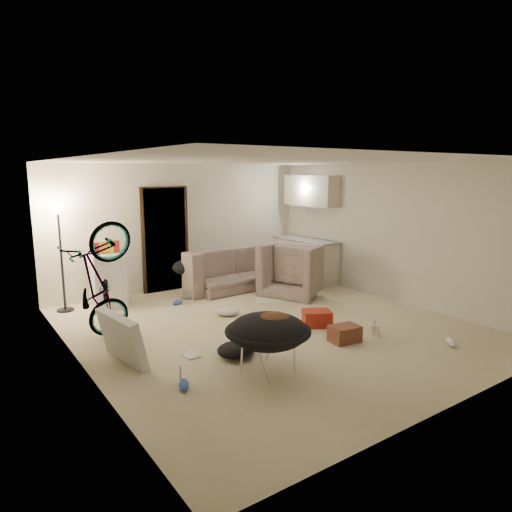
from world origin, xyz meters
TOP-DOWN VIEW (x-y plane):
  - floor at (0.00, 0.00)m, footprint 5.50×6.00m
  - ceiling at (0.00, 0.00)m, footprint 5.50×6.00m
  - wall_back at (0.00, 3.01)m, footprint 5.50×0.02m
  - wall_front at (0.00, -3.01)m, footprint 5.50×0.02m
  - wall_left at (-2.76, 0.00)m, footprint 0.02×6.00m
  - wall_right at (2.76, 0.00)m, footprint 0.02×6.00m
  - doorway at (-0.40, 2.97)m, footprint 0.85×0.10m
  - door_trim at (-0.40, 2.94)m, footprint 0.97×0.04m
  - floor_lamp at (-2.40, 2.65)m, footprint 0.28×0.28m
  - kitchen_counter at (2.43, 2.00)m, footprint 0.60×1.50m
  - counter_top at (2.43, 2.00)m, footprint 0.64×1.54m
  - kitchen_uppers at (2.56, 2.00)m, footprint 0.38×1.40m
  - sofa at (0.75, 2.45)m, footprint 2.23×0.96m
  - armchair at (1.70, 1.35)m, footprint 1.37×1.44m
  - bicycle at (-2.30, 0.89)m, footprint 1.78×0.91m
  - book_asset at (-1.99, -1.05)m, footprint 0.28×0.24m
  - mini_fridge at (-1.68, 2.55)m, footprint 0.58×0.58m
  - snack_box_0 at (-1.85, 2.55)m, footprint 0.11×0.09m
  - snack_box_1 at (-1.73, 2.55)m, footprint 0.11×0.09m
  - snack_box_2 at (-1.61, 2.55)m, footprint 0.11×0.08m
  - snack_box_3 at (-1.49, 2.55)m, footprint 0.12×0.10m
  - saucer_chair at (-0.99, -1.31)m, footprint 1.01×1.01m
  - hoodie at (-0.94, -1.34)m, footprint 0.53×0.46m
  - sofa_drape at (-0.20, 2.45)m, footprint 0.64×0.56m
  - tv_box at (-2.30, -0.02)m, footprint 0.37×0.97m
  - drink_case_a at (0.49, -1.10)m, footprint 0.44×0.34m
  - drink_case_b at (0.62, -0.38)m, footprint 0.52×0.48m
  - juicer at (1.04, -1.15)m, footprint 0.16×0.16m
  - newspaper at (0.88, 1.19)m, footprint 0.70×0.64m
  - book_blue at (0.35, 0.36)m, footprint 0.32×0.38m
  - book_white at (-1.52, -0.34)m, footprint 0.18×0.23m
  - shoe_0 at (-0.67, 1.89)m, footprint 0.26×0.19m
  - shoe_1 at (-0.36, 2.10)m, footprint 0.27×0.22m
  - shoe_2 at (-1.99, -1.11)m, footprint 0.20×0.28m
  - shoe_4 at (1.58, -2.03)m, footprint 0.27×0.29m
  - clothes_lump_a at (-1.02, -0.66)m, footprint 0.58×0.52m
  - clothes_lump_c at (-0.23, 0.87)m, footprint 0.49×0.47m

SIDE VIEW (x-z plane):
  - floor at x=0.00m, z-range -0.02..0.00m
  - newspaper at x=0.88m, z-range 0.00..0.01m
  - book_asset at x=-1.99m, z-range 0.00..0.02m
  - book_white at x=-1.52m, z-range 0.00..0.02m
  - book_blue at x=0.35m, z-range 0.00..0.03m
  - shoe_0 at x=-0.67m, z-range 0.00..0.09m
  - shoe_1 at x=-0.36m, z-range 0.00..0.09m
  - shoe_2 at x=-1.99m, z-range 0.00..0.09m
  - shoe_4 at x=1.58m, z-range 0.00..0.11m
  - clothes_lump_c at x=-0.23m, z-range 0.00..0.12m
  - clothes_lump_a at x=-1.02m, z-range 0.00..0.17m
  - juicer at x=1.04m, z-range -0.02..0.21m
  - drink_case_a at x=0.49m, z-range 0.00..0.23m
  - drink_case_b at x=0.62m, z-range 0.00..0.25m
  - tv_box at x=-2.30m, z-range 0.00..0.63m
  - sofa at x=0.75m, z-range 0.00..0.64m
  - armchair at x=1.70m, z-range 0.00..0.74m
  - saucer_chair at x=-0.99m, z-range 0.07..0.78m
  - kitchen_counter at x=2.43m, z-range 0.00..0.88m
  - bicycle at x=-2.30m, z-range -0.05..0.95m
  - mini_fridge at x=-1.68m, z-range 0.00..0.94m
  - sofa_drape at x=-0.20m, z-range 0.40..0.68m
  - hoodie at x=-0.94m, z-range 0.52..0.74m
  - counter_top at x=2.43m, z-range 0.88..0.92m
  - snack_box_0 at x=-1.85m, z-range 0.85..1.15m
  - snack_box_1 at x=-1.73m, z-range 0.85..1.15m
  - snack_box_2 at x=-1.61m, z-range 0.85..1.15m
  - snack_box_3 at x=-1.49m, z-range 0.85..1.15m
  - doorway at x=-0.40m, z-range 0.00..2.04m
  - door_trim at x=-0.40m, z-range -0.03..2.07m
  - wall_back at x=0.00m, z-range 0.00..2.50m
  - wall_front at x=0.00m, z-range 0.00..2.50m
  - wall_left at x=-2.76m, z-range 0.00..2.50m
  - wall_right at x=2.76m, z-range 0.00..2.50m
  - floor_lamp at x=-2.40m, z-range 0.40..2.21m
  - kitchen_uppers at x=2.56m, z-range 1.62..2.27m
  - ceiling at x=0.00m, z-range 2.50..2.52m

